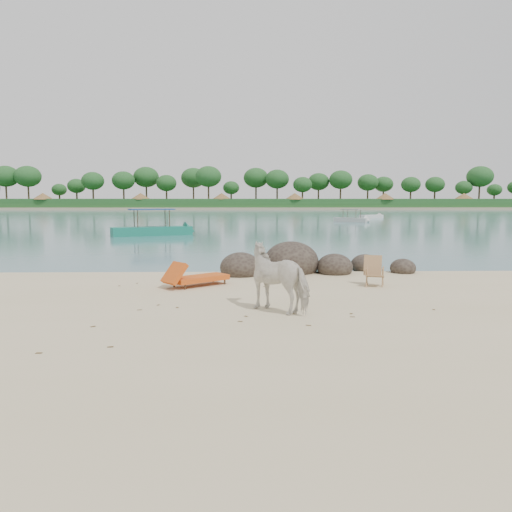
{
  "coord_description": "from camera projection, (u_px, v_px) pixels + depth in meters",
  "views": [
    {
      "loc": [
        -0.36,
        -10.61,
        2.39
      ],
      "look_at": [
        -0.05,
        2.0,
        1.0
      ],
      "focal_mm": 35.0,
      "sensor_mm": 36.0,
      "label": 1
    }
  ],
  "objects": [
    {
      "name": "boulders",
      "position": [
        297.0,
        265.0,
        16.7
      ],
      "size": [
        6.48,
        3.0,
        1.39
      ],
      "rotation": [
        0.0,
        0.0,
        0.43
      ],
      "color": "#2B221D",
      "rests_on": "ground"
    },
    {
      "name": "dead_leaves",
      "position": [
        213.0,
        309.0,
        11.08
      ],
      "size": [
        7.76,
        6.75,
        0.0
      ],
      "color": "brown",
      "rests_on": "ground"
    },
    {
      "name": "side_table",
      "position": [
        289.0,
        274.0,
        14.72
      ],
      "size": [
        0.65,
        0.47,
        0.48
      ],
      "primitive_type": null,
      "rotation": [
        0.0,
        0.0,
        0.15
      ],
      "color": "#352115",
      "rests_on": "ground"
    },
    {
      "name": "lounge_chair",
      "position": [
        200.0,
        276.0,
        13.98
      ],
      "size": [
        2.03,
        1.82,
        0.61
      ],
      "primitive_type": null,
      "rotation": [
        0.0,
        0.0,
        0.68
      ],
      "color": "#CC6218",
      "rests_on": "ground"
    },
    {
      "name": "boat_near",
      "position": [
        152.0,
        213.0,
        35.61
      ],
      "size": [
        6.37,
        3.83,
        3.08
      ],
      "primitive_type": null,
      "rotation": [
        0.0,
        0.0,
        0.41
      ],
      "color": "#16745D",
      "rests_on": "water"
    },
    {
      "name": "water",
      "position": [
        246.0,
        213.0,
        100.25
      ],
      "size": [
        400.0,
        400.0,
        0.0
      ],
      "primitive_type": "plane",
      "color": "#335E67",
      "rests_on": "ground"
    },
    {
      "name": "boat_far",
      "position": [
        371.0,
        216.0,
        72.27
      ],
      "size": [
        4.53,
        3.89,
        0.57
      ],
      "primitive_type": null,
      "rotation": [
        0.0,
        0.0,
        0.67
      ],
      "color": "silver",
      "rests_on": "water"
    },
    {
      "name": "cow",
      "position": [
        281.0,
        278.0,
        10.78
      ],
      "size": [
        1.82,
        1.74,
        1.46
      ],
      "primitive_type": "imported",
      "rotation": [
        0.0,
        0.0,
        3.99
      ],
      "color": "white",
      "rests_on": "ground"
    },
    {
      "name": "deck_chair",
      "position": [
        375.0,
        272.0,
        13.85
      ],
      "size": [
        0.7,
        0.73,
        0.85
      ],
      "primitive_type": null,
      "rotation": [
        0.0,
        0.0,
        -0.32
      ],
      "color": "#A07F50",
      "rests_on": "ground"
    },
    {
      "name": "far_scenery",
      "position": [
        245.0,
        199.0,
        146.32
      ],
      "size": [
        420.0,
        18.0,
        9.5
      ],
      "color": "#1E4C1E",
      "rests_on": "ground"
    },
    {
      "name": "boat_mid",
      "position": [
        352.0,
        211.0,
        59.04
      ],
      "size": [
        4.3,
        4.4,
        2.46
      ],
      "primitive_type": null,
      "rotation": [
        0.0,
        0.0,
        -0.8
      ],
      "color": "beige",
      "rests_on": "water"
    },
    {
      "name": "far_shore",
      "position": [
        245.0,
        208.0,
        179.75
      ],
      "size": [
        420.0,
        90.0,
        1.4
      ],
      "primitive_type": "cube",
      "color": "tan",
      "rests_on": "ground"
    }
  ]
}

